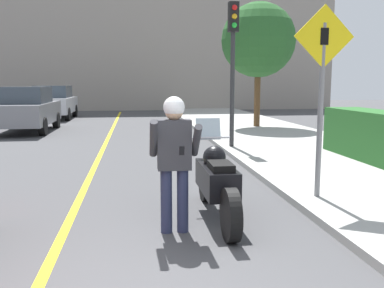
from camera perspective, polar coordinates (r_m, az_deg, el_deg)
name	(u,v)px	position (r m, az deg, el deg)	size (l,w,h in m)	color
sidewalk_curb	(379,178)	(8.73, 23.70, -4.18)	(4.40, 44.00, 0.11)	#9E9E99
road_center_line	(94,168)	(9.49, -12.92, -3.08)	(0.12, 36.00, 0.01)	yellow
building_backdrop	(129,39)	(29.41, -8.43, 13.67)	(28.00, 1.20, 9.38)	gray
motorcycle	(216,181)	(5.77, 3.27, -4.98)	(0.62, 2.37, 1.30)	black
person_biker	(174,151)	(5.11, -2.37, -0.94)	(0.59, 0.46, 1.66)	#282D4C
crossing_sign	(322,84)	(6.59, 16.92, 7.72)	(0.91, 0.08, 2.82)	slate
traffic_light	(233,47)	(11.56, 5.49, 12.69)	(0.26, 0.30, 3.78)	#2D2D30
hedge_row	(383,137)	(10.11, 24.10, 0.83)	(0.90, 3.91, 1.09)	#286028
street_tree	(258,40)	(17.21, 8.84, 13.50)	(2.87, 2.87, 4.79)	brown
parked_car_grey	(26,109)	(17.09, -21.24, 4.37)	(1.88, 4.20, 1.68)	black
parked_car_silver	(54,102)	(22.91, -17.91, 5.35)	(1.88, 4.20, 1.68)	black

